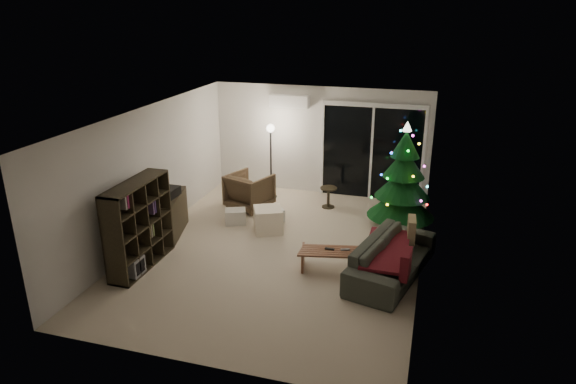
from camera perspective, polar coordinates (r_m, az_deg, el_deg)
name	(u,v)px	position (r m, az deg, el deg)	size (l,w,h in m)	color
room	(322,175)	(10.21, 3.81, 1.85)	(6.50, 7.51, 2.60)	beige
bookshelf	(129,224)	(9.02, -17.23, -3.39)	(0.38, 1.51, 1.51)	black
media_cabinet	(168,216)	(10.14, -13.18, -2.56)	(0.47, 1.25, 0.78)	black
stereo	(166,192)	(9.97, -13.39, -0.05)	(0.40, 0.47, 0.17)	black
armchair	(249,191)	(11.20, -4.30, 0.13)	(0.83, 0.86, 0.78)	brown
ottoman	(268,220)	(10.08, -2.22, -3.10)	(0.53, 0.53, 0.48)	white
cardboard_box_a	(236,216)	(10.51, -5.85, -2.72)	(0.41, 0.32, 0.30)	white
cardboard_box_b	(275,215)	(10.58, -1.49, -2.58)	(0.36, 0.27, 0.25)	white
side_table	(328,197)	(11.27, 4.50, -0.60)	(0.37, 0.37, 0.46)	black
floor_lamp	(271,163)	(11.65, -1.91, 3.25)	(0.26, 0.26, 1.65)	black
sofa	(392,258)	(8.61, 11.47, -7.20)	(2.18, 0.85, 0.64)	#3D423A
sofa_throw	(386,249)	(8.56, 10.86, -6.28)	(0.68, 1.57, 0.05)	#571E18
cushion_a	(411,230)	(9.08, 13.55, -4.08)	(0.13, 0.42, 0.42)	#9A8159
cushion_b	(406,264)	(7.91, 12.95, -7.83)	(0.13, 0.42, 0.42)	#571E18
coffee_table	(338,262)	(8.63, 5.59, -7.70)	(1.27, 0.44, 0.40)	brown
remote_a	(330,249)	(8.55, 4.65, -6.32)	(0.16, 0.05, 0.02)	black
remote_b	(345,250)	(8.56, 6.37, -6.37)	(0.15, 0.04, 0.02)	slate
christmas_tree	(403,176)	(10.21, 12.69, 1.73)	(1.33, 1.33, 2.15)	#0B4013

